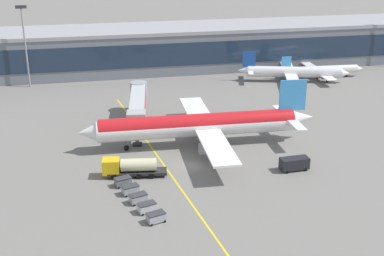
# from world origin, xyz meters

# --- Properties ---
(ground_plane) EXTENTS (700.00, 700.00, 0.00)m
(ground_plane) POSITION_xyz_m (0.00, 0.00, 0.00)
(ground_plane) COLOR slate
(apron_lead_in_line) EXTENTS (10.65, 79.37, 0.01)m
(apron_lead_in_line) POSITION_xyz_m (-4.79, 2.00, 0.00)
(apron_lead_in_line) COLOR yellow
(apron_lead_in_line) RESTS_ON ground_plane
(terminal_building) EXTENTS (218.79, 20.71, 12.72)m
(terminal_building) POSITION_xyz_m (11.54, 70.11, 6.38)
(terminal_building) COLOR slate
(terminal_building) RESTS_ON ground_plane
(main_airliner) EXTENTS (46.30, 36.67, 12.33)m
(main_airliner) POSITION_xyz_m (3.50, 8.96, 4.23)
(main_airliner) COLOR white
(main_airliner) RESTS_ON ground_plane
(jet_bridge) EXTENTS (6.74, 24.11, 6.92)m
(jet_bridge) POSITION_xyz_m (-6.84, 22.40, 5.22)
(jet_bridge) COLOR #B2B7BC
(jet_bridge) RESTS_ON ground_plane
(fuel_tanker) EXTENTS (11.05, 4.01, 3.25)m
(fuel_tanker) POSITION_xyz_m (-10.97, -1.84, 1.75)
(fuel_tanker) COLOR #232326
(fuel_tanker) RESTS_ON ground_plane
(crew_van) EXTENTS (5.11, 2.39, 2.30)m
(crew_van) POSITION_xyz_m (17.32, -5.35, 1.31)
(crew_van) COLOR black
(crew_van) RESTS_ON ground_plane
(baggage_cart_0) EXTENTS (2.98, 2.25, 1.48)m
(baggage_cart_0) POSITION_xyz_m (-8.85, -17.34, 0.78)
(baggage_cart_0) COLOR gray
(baggage_cart_0) RESTS_ON ground_plane
(baggage_cart_1) EXTENTS (2.98, 2.25, 1.48)m
(baggage_cart_1) POSITION_xyz_m (-9.77, -14.27, 0.78)
(baggage_cart_1) COLOR #B2B7BC
(baggage_cart_1) RESTS_ON ground_plane
(baggage_cart_2) EXTENTS (2.98, 2.25, 1.48)m
(baggage_cart_2) POSITION_xyz_m (-10.69, -11.21, 0.78)
(baggage_cart_2) COLOR gray
(baggage_cart_2) RESTS_ON ground_plane
(baggage_cart_3) EXTENTS (2.98, 2.25, 1.48)m
(baggage_cart_3) POSITION_xyz_m (-11.61, -8.14, 0.78)
(baggage_cart_3) COLOR gray
(baggage_cart_3) RESTS_ON ground_plane
(baggage_cart_4) EXTENTS (2.98, 2.25, 1.48)m
(baggage_cart_4) POSITION_xyz_m (-12.53, -5.08, 0.78)
(baggage_cart_4) COLOR #595B60
(baggage_cart_4) RESTS_ON ground_plane
(commuter_jet_far) EXTENTS (25.92, 20.65, 6.54)m
(commuter_jet_far) POSITION_xyz_m (48.26, 50.18, 2.32)
(commuter_jet_far) COLOR white
(commuter_jet_far) RESTS_ON ground_plane
(commuter_jet_near) EXTENTS (30.55, 24.52, 8.24)m
(commuter_jet_near) POSITION_xyz_m (39.05, 47.89, 2.81)
(commuter_jet_near) COLOR white
(commuter_jet_near) RESTS_ON ground_plane
(apron_light_mast_1) EXTENTS (2.80, 0.50, 21.56)m
(apron_light_mast_1) POSITION_xyz_m (-32.17, 58.15, 12.73)
(apron_light_mast_1) COLOR gray
(apron_light_mast_1) RESTS_ON ground_plane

